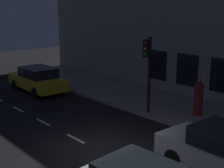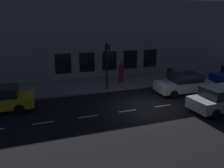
% 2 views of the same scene
% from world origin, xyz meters
% --- Properties ---
extents(ground_plane, '(60.00, 60.00, 0.00)m').
position_xyz_m(ground_plane, '(0.00, 0.00, 0.00)').
color(ground_plane, black).
extents(sidewalk, '(4.50, 32.00, 0.15)m').
position_xyz_m(sidewalk, '(6.25, 0.00, 0.07)').
color(sidewalk, gray).
rests_on(sidewalk, ground).
extents(building_facade, '(0.65, 32.00, 7.54)m').
position_xyz_m(building_facade, '(8.80, -0.00, 3.76)').
color(building_facade, gray).
rests_on(building_facade, ground).
extents(lane_centre_line, '(0.12, 27.20, 0.01)m').
position_xyz_m(lane_centre_line, '(0.00, -1.00, 0.00)').
color(lane_centre_line, beige).
rests_on(lane_centre_line, ground).
extents(traffic_light, '(0.49, 0.32, 3.72)m').
position_xyz_m(traffic_light, '(4.28, 1.59, 2.67)').
color(traffic_light, black).
rests_on(traffic_light, sidewalk).
extents(parked_car_0, '(2.04, 4.41, 1.58)m').
position_xyz_m(parked_car_0, '(1.82, -3.95, 0.79)').
color(parked_car_0, silver).
rests_on(parked_car_0, ground).
extents(parked_car_1, '(2.04, 4.28, 1.58)m').
position_xyz_m(parked_car_1, '(-1.88, -4.00, 0.79)').
color(parked_car_1, '#B7B7BC').
rests_on(parked_car_1, ground).
extents(pedestrian_0, '(0.49, 0.49, 1.81)m').
position_xyz_m(pedestrian_0, '(5.88, -0.26, 0.97)').
color(pedestrian_0, maroon).
rests_on(pedestrian_0, sidewalk).
extents(trash_bin, '(0.54, 0.54, 0.90)m').
position_xyz_m(trash_bin, '(5.88, -5.31, 0.60)').
color(trash_bin, black).
rests_on(trash_bin, sidewalk).
extents(red_railing, '(0.05, 2.16, 0.97)m').
position_xyz_m(red_railing, '(7.62, -3.61, 0.87)').
color(red_railing, red).
rests_on(red_railing, sidewalk).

